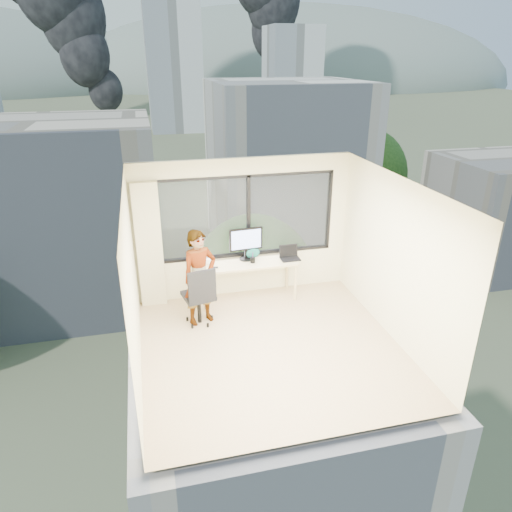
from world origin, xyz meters
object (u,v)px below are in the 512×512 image
object	(u,v)px
chair	(198,294)
monitor	(246,244)
desk	(248,280)
person	(200,278)
laptop	(290,254)
game_console	(202,259)
handbag	(252,253)

from	to	relation	value
chair	monitor	xyz separation A→B (m)	(1.00, 0.77, 0.52)
desk	person	distance (m)	1.22
person	laptop	bearing A→B (deg)	-4.74
monitor	game_console	world-z (taller)	monitor
monitor	handbag	xyz separation A→B (m)	(0.12, 0.03, -0.20)
game_console	person	bearing A→B (deg)	-81.77
chair	laptop	distance (m)	1.91
desk	chair	bearing A→B (deg)	-147.28
person	handbag	bearing A→B (deg)	13.77
desk	person	bearing A→B (deg)	-147.55
desk	monitor	distance (m)	0.70
desk	monitor	world-z (taller)	monitor
person	handbag	world-z (taller)	person
person	laptop	size ratio (longest dim) A/B	4.46
desk	monitor	bearing A→B (deg)	88.62
monitor	laptop	size ratio (longest dim) A/B	1.67
person	chair	bearing A→B (deg)	-163.59
chair	person	world-z (taller)	person
monitor	laptop	xyz separation A→B (m)	(0.80, -0.20, -0.20)
laptop	handbag	bearing A→B (deg)	160.75
person	laptop	xyz separation A→B (m)	(1.75, 0.54, 0.03)
laptop	monitor	bearing A→B (deg)	165.45
desk	handbag	xyz separation A→B (m)	(0.12, 0.17, 0.49)
laptop	handbag	distance (m)	0.71
desk	handbag	size ratio (longest dim) A/B	6.24
handbag	laptop	bearing A→B (deg)	0.09
desk	game_console	distance (m)	0.93
chair	game_console	xyz separation A→B (m)	(0.19, 0.89, 0.24)
game_console	handbag	distance (m)	0.93
desk	chair	distance (m)	1.19
game_console	chair	bearing A→B (deg)	-84.12
monitor	handbag	world-z (taller)	monitor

